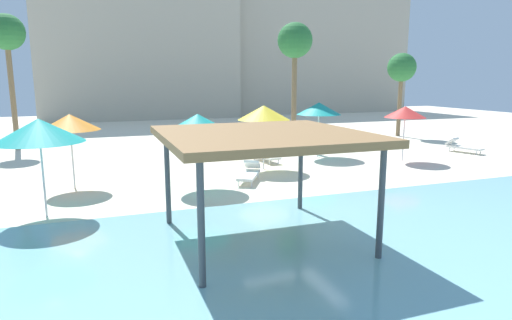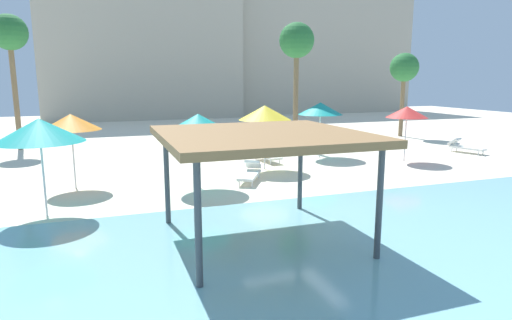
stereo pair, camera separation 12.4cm
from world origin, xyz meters
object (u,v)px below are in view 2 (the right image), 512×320
Objects in this scene: lounge_chair_3 at (464,146)px; beach_umbrella_teal_2 at (39,130)px; palm_tree_3 at (9,36)px; palm_tree_0 at (404,69)px; lounge_chair_0 at (266,154)px; palm_tree_2 at (297,44)px; beach_umbrella_yellow_0 at (265,113)px; shade_pavilion at (261,138)px; beach_umbrella_teal_5 at (320,109)px; beach_umbrella_orange_1 at (71,122)px; beach_umbrella_red_7 at (407,112)px; lounge_chair_1 at (250,173)px; beach_umbrella_teal_4 at (198,123)px.

beach_umbrella_teal_2 is at bearing -94.88° from lounge_chair_3.
beach_umbrella_teal_2 is 0.39× the size of palm_tree_3.
lounge_chair_0 is at bearing -155.39° from palm_tree_0.
beach_umbrella_yellow_0 is at bearing -127.60° from palm_tree_2.
beach_umbrella_teal_5 reaches higher than shade_pavilion.
beach_umbrella_orange_1 is (-7.62, -0.84, -0.07)m from beach_umbrella_yellow_0.
beach_umbrella_orange_1 is at bearing -178.50° from beach_umbrella_red_7.
beach_umbrella_orange_1 is 0.98× the size of beach_umbrella_teal_5.
beach_umbrella_orange_1 is at bearing -158.41° from palm_tree_0.
palm_tree_0 is 23.81m from palm_tree_3.
lounge_chair_3 is 0.36× the size of palm_tree_0.
lounge_chair_1 is 0.28× the size of palm_tree_2.
palm_tree_3 is at bearing 138.71° from beach_umbrella_yellow_0.
shade_pavilion reaches higher than lounge_chair_3.
beach_umbrella_teal_5 is (6.71, 9.73, -0.07)m from shade_pavilion.
lounge_chair_1 is at bearing 17.01° from beach_umbrella_teal_2.
beach_umbrella_red_7 is at bearing 62.80° from lounge_chair_0.
beach_umbrella_teal_5 is 0.49× the size of palm_tree_0.
lounge_chair_1 is at bearing -126.72° from palm_tree_2.
lounge_chair_3 is (19.21, 1.29, -2.06)m from beach_umbrella_orange_1.
shade_pavilion is 2.38× the size of lounge_chair_1.
beach_umbrella_teal_2 is at bearing -151.76° from palm_tree_0.
beach_umbrella_orange_1 is 21.96m from palm_tree_0.
palm_tree_3 is (-22.53, 9.15, 5.78)m from lounge_chair_3.
palm_tree_0 is at bearing 43.78° from shade_pavilion.
lounge_chair_3 is at bearing -27.89° from palm_tree_2.
beach_umbrella_teal_4 is 2.93m from lounge_chair_1.
lounge_chair_0 and lounge_chair_3 have the same top height.
beach_umbrella_orange_1 is at bearing -166.79° from beach_umbrella_teal_5.
palm_tree_3 is at bearing 174.20° from palm_tree_0.
beach_umbrella_teal_4 is 1.38× the size of lounge_chair_1.
palm_tree_3 reaches higher than beach_umbrella_yellow_0.
lounge_chair_3 is 0.27× the size of palm_tree_3.
shade_pavilion is at bearing -136.22° from palm_tree_0.
beach_umbrella_teal_2 is at bearing -65.45° from lounge_chair_0.
lounge_chair_0 is at bearing 32.75° from beach_umbrella_teal_2.
lounge_chair_3 is at bearing 2.25° from beach_umbrella_yellow_0.
palm_tree_3 is (-14.56, 7.80, 3.67)m from beach_umbrella_teal_5.
palm_tree_0 is (15.79, 15.14, 2.00)m from shade_pavilion.
lounge_chair_0 is (4.10, 4.05, -2.03)m from beach_umbrella_teal_4.
beach_umbrella_teal_5 is at bearing -28.20° from palm_tree_3.
beach_umbrella_red_7 is at bearing -29.29° from palm_tree_3.
beach_umbrella_teal_4 is at bearing 19.44° from beach_umbrella_teal_2.
beach_umbrella_teal_4 is at bearing -49.13° from lounge_chair_1.
beach_umbrella_orange_1 is 11.55m from beach_umbrella_teal_5.
palm_tree_3 is at bearing 107.62° from beach_umbrella_orange_1.
shade_pavilion is at bearing -111.32° from beach_umbrella_yellow_0.
beach_umbrella_yellow_0 is at bearing -150.43° from palm_tree_0.
beach_umbrella_red_7 reaches higher than lounge_chair_1.
beach_umbrella_orange_1 is 1.34× the size of lounge_chair_3.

